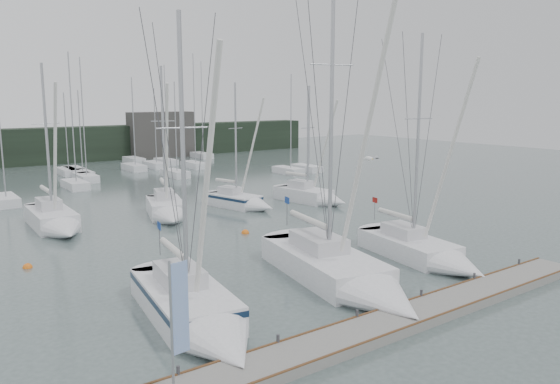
# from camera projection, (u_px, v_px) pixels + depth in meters

# --- Properties ---
(ground) EXTENTS (160.00, 160.00, 0.00)m
(ground) POSITION_uv_depth(u_px,v_px,m) (329.00, 288.00, 26.79)
(ground) COLOR #4B5C59
(ground) RESTS_ON ground
(dock) EXTENTS (24.00, 2.00, 0.40)m
(dock) POSITION_uv_depth(u_px,v_px,m) (407.00, 317.00, 22.78)
(dock) COLOR slate
(dock) RESTS_ON ground
(far_treeline) EXTENTS (90.00, 4.00, 5.00)m
(far_treeline) POSITION_uv_depth(u_px,v_px,m) (35.00, 146.00, 75.72)
(far_treeline) COLOR black
(far_treeline) RESTS_ON ground
(far_building_right) EXTENTS (10.00, 3.00, 7.00)m
(far_building_right) POSITION_uv_depth(u_px,v_px,m) (161.00, 135.00, 84.40)
(far_building_right) COLOR #3C3A37
(far_building_right) RESTS_ON ground
(mast_forest) EXTENTS (52.23, 27.43, 14.85)m
(mast_forest) POSITION_uv_depth(u_px,v_px,m) (85.00, 173.00, 64.15)
(mast_forest) COLOR silver
(mast_forest) RESTS_ON ground
(sailboat_near_left) EXTENTS (4.51, 10.55, 13.65)m
(sailboat_near_left) POSITION_uv_depth(u_px,v_px,m) (199.00, 316.00, 21.90)
(sailboat_near_left) COLOR silver
(sailboat_near_left) RESTS_ON ground
(sailboat_near_center) EXTENTS (5.70, 12.59, 18.43)m
(sailboat_near_center) POSITION_uv_depth(u_px,v_px,m) (350.00, 279.00, 26.38)
(sailboat_near_center) COLOR silver
(sailboat_near_center) RESTS_ON ground
(sailboat_near_right) EXTENTS (4.13, 9.52, 13.71)m
(sailboat_near_right) POSITION_uv_depth(u_px,v_px,m) (431.00, 255.00, 30.60)
(sailboat_near_right) COLOR silver
(sailboat_near_right) RESTS_ON ground
(sailboat_mid_b) EXTENTS (2.88, 8.76, 12.43)m
(sailboat_mid_b) POSITION_uv_depth(u_px,v_px,m) (57.00, 223.00, 38.13)
(sailboat_mid_b) COLOR silver
(sailboat_mid_b) RESTS_ON ground
(sailboat_mid_c) EXTENTS (4.55, 7.55, 12.39)m
(sailboat_mid_c) POSITION_uv_depth(u_px,v_px,m) (168.00, 211.00, 41.91)
(sailboat_mid_c) COLOR silver
(sailboat_mid_c) RESTS_ON ground
(sailboat_mid_d) EXTENTS (3.86, 7.15, 11.21)m
(sailboat_mid_d) POSITION_uv_depth(u_px,v_px,m) (244.00, 202.00, 45.99)
(sailboat_mid_d) COLOR silver
(sailboat_mid_d) RESTS_ON ground
(sailboat_mid_e) EXTENTS (3.50, 7.57, 11.00)m
(sailboat_mid_e) POSITION_uv_depth(u_px,v_px,m) (316.00, 197.00, 48.24)
(sailboat_mid_e) COLOR silver
(sailboat_mid_e) RESTS_ON ground
(buoy_b) EXTENTS (0.54, 0.54, 0.54)m
(buoy_b) POSITION_uv_depth(u_px,v_px,m) (245.00, 233.00, 37.64)
(buoy_b) COLOR orange
(buoy_b) RESTS_ON ground
(buoy_c) EXTENTS (0.52, 0.52, 0.52)m
(buoy_c) POSITION_uv_depth(u_px,v_px,m) (28.00, 268.00, 30.03)
(buoy_c) COLOR orange
(buoy_c) RESTS_ON ground
(dock_banner) EXTENTS (0.64, 0.13, 4.24)m
(dock_banner) POSITION_uv_depth(u_px,v_px,m) (177.00, 316.00, 16.08)
(dock_banner) COLOR #A0A2A7
(dock_banner) RESTS_ON dock
(seagull) EXTENTS (1.11, 0.49, 0.22)m
(seagull) POSITION_uv_depth(u_px,v_px,m) (369.00, 158.00, 25.73)
(seagull) COLOR white
(seagull) RESTS_ON ground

